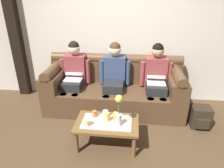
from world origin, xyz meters
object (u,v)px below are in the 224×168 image
(person_middle, at_px, (114,75))
(coffee_table, at_px, (107,125))
(cup_near_right, at_px, (88,123))
(person_right, at_px, (156,76))
(flower_vase, at_px, (119,110))
(couch, at_px, (114,89))
(cup_far_right, at_px, (95,114))
(backpack_right, at_px, (200,117))
(person_left, at_px, (74,73))
(cup_far_left, at_px, (105,114))
(cup_far_center, at_px, (108,117))
(cup_near_left, at_px, (115,117))

(person_middle, xyz_separation_m, coffee_table, (0.00, -1.03, -0.34))
(person_middle, distance_m, cup_near_right, 1.20)
(person_right, bearing_deg, cup_near_right, -130.28)
(coffee_table, xyz_separation_m, flower_vase, (0.16, -0.06, 0.30))
(couch, xyz_separation_m, cup_far_right, (-0.19, -0.93, 0.06))
(cup_near_right, xyz_separation_m, backpack_right, (1.67, 0.68, -0.25))
(person_left, xyz_separation_m, cup_near_right, (0.49, -1.15, -0.24))
(coffee_table, relative_size, cup_far_left, 8.75)
(person_middle, relative_size, flower_vase, 2.73)
(person_right, bearing_deg, coffee_table, -125.26)
(person_middle, distance_m, person_right, 0.73)
(coffee_table, height_order, cup_far_center, cup_far_center)
(person_left, relative_size, cup_near_left, 9.84)
(couch, height_order, cup_near_left, couch)
(couch, bearing_deg, person_right, -0.34)
(backpack_right, bearing_deg, cup_far_center, -158.98)
(cup_near_left, bearing_deg, couch, 96.56)
(person_right, distance_m, cup_far_center, 1.26)
(cup_far_right, bearing_deg, person_middle, 78.52)
(coffee_table, bearing_deg, person_left, 125.25)
(person_middle, bearing_deg, cup_near_left, -83.42)
(person_middle, bearing_deg, cup_far_right, -101.48)
(person_right, bearing_deg, cup_near_left, -121.88)
(flower_vase, height_order, cup_near_left, flower_vase)
(coffee_table, bearing_deg, cup_far_center, 65.96)
(person_middle, height_order, cup_far_left, person_middle)
(person_left, distance_m, cup_far_right, 1.10)
(person_left, bearing_deg, cup_near_right, -66.96)
(cup_near_right, bearing_deg, flower_vase, 7.27)
(cup_far_right, distance_m, backpack_right, 1.70)
(cup_far_center, bearing_deg, cup_far_left, 116.12)
(cup_far_center, height_order, cup_far_left, cup_far_center)
(flower_vase, xyz_separation_m, cup_far_left, (-0.20, 0.18, -0.19))
(cup_near_right, bearing_deg, couch, 78.13)
(flower_vase, height_order, cup_far_left, flower_vase)
(person_middle, bearing_deg, flower_vase, -81.45)
(couch, height_order, coffee_table, couch)
(person_left, height_order, backpack_right, person_left)
(flower_vase, distance_m, cup_far_right, 0.44)
(cup_near_left, bearing_deg, cup_far_right, 168.57)
(flower_vase, relative_size, cup_far_left, 4.53)
(person_left, bearing_deg, flower_vase, -50.75)
(cup_near_right, distance_m, cup_far_left, 0.31)
(flower_vase, bearing_deg, person_right, 62.71)
(coffee_table, bearing_deg, cup_far_left, 107.75)
(person_right, xyz_separation_m, cup_near_right, (-0.97, -1.15, -0.24))
(person_middle, bearing_deg, cup_near_right, -101.91)
(person_left, distance_m, person_right, 1.46)
(person_middle, relative_size, backpack_right, 3.46)
(couch, height_order, cup_far_left, couch)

